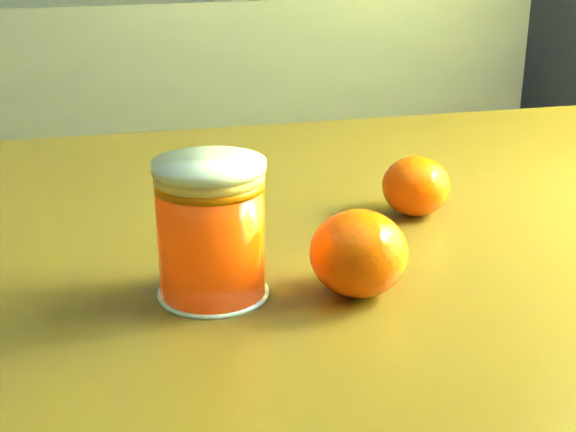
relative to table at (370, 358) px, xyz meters
name	(u,v)px	position (x,y,z in m)	size (l,w,h in m)	color
table	(370,358)	(0.00, 0.00, 0.00)	(1.14, 0.84, 0.81)	brown
juice_glass	(211,231)	(-0.14, -0.05, 0.15)	(0.07, 0.07, 0.09)	#FB3C05
orange_front	(359,253)	(-0.05, -0.08, 0.13)	(0.06, 0.06, 0.06)	#F55004
orange_back	(416,186)	(0.05, 0.04, 0.13)	(0.06, 0.06, 0.05)	#F55004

